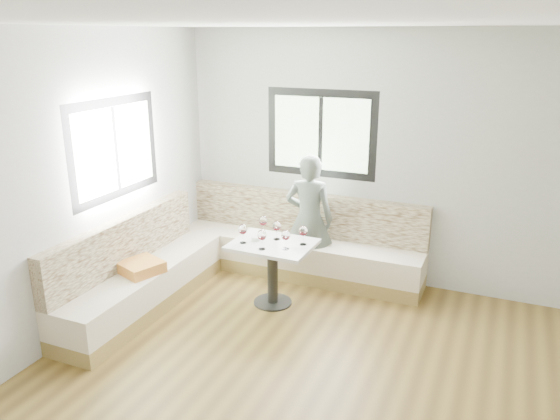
# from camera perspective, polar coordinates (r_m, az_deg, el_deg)

# --- Properties ---
(room) EXTENTS (5.01, 5.01, 2.81)m
(room) POSITION_cam_1_polar(r_m,az_deg,el_deg) (3.83, 3.97, -2.21)
(room) COLOR brown
(room) RESTS_ON ground
(banquette) EXTENTS (2.90, 2.80, 0.95)m
(banquette) POSITION_cam_1_polar(r_m,az_deg,el_deg) (6.12, -4.80, -5.18)
(banquette) COLOR #977F49
(banquette) RESTS_ON ground
(table) EXTENTS (0.84, 0.66, 0.68)m
(table) POSITION_cam_1_polar(r_m,az_deg,el_deg) (5.67, -0.78, -5.08)
(table) COLOR black
(table) RESTS_ON ground
(person) EXTENTS (0.59, 0.43, 1.49)m
(person) POSITION_cam_1_polar(r_m,az_deg,el_deg) (6.13, 3.05, -0.96)
(person) COLOR #4B554D
(person) RESTS_ON ground
(olive_ramekin) EXTENTS (0.09, 0.09, 0.04)m
(olive_ramekin) POSITION_cam_1_polar(r_m,az_deg,el_deg) (5.68, -2.54, -2.98)
(olive_ramekin) COLOR white
(olive_ramekin) RESTS_ON table
(wine_glass_a) EXTENTS (0.09, 0.09, 0.20)m
(wine_glass_a) POSITION_cam_1_polar(r_m,az_deg,el_deg) (5.57, -3.91, -2.09)
(wine_glass_a) COLOR white
(wine_glass_a) RESTS_ON table
(wine_glass_b) EXTENTS (0.09, 0.09, 0.20)m
(wine_glass_b) POSITION_cam_1_polar(r_m,az_deg,el_deg) (5.40, -1.91, -2.70)
(wine_glass_b) COLOR white
(wine_glass_b) RESTS_ON table
(wine_glass_c) EXTENTS (0.09, 0.09, 0.20)m
(wine_glass_c) POSITION_cam_1_polar(r_m,az_deg,el_deg) (5.40, 0.60, -2.69)
(wine_glass_c) COLOR white
(wine_glass_c) RESTS_ON table
(wine_glass_d) EXTENTS (0.09, 0.09, 0.20)m
(wine_glass_d) POSITION_cam_1_polar(r_m,az_deg,el_deg) (5.65, -0.35, -1.74)
(wine_glass_d) COLOR white
(wine_glass_d) RESTS_ON table
(wine_glass_e) EXTENTS (0.09, 0.09, 0.20)m
(wine_glass_e) POSITION_cam_1_polar(r_m,az_deg,el_deg) (5.52, 2.44, -2.25)
(wine_glass_e) COLOR white
(wine_glass_e) RESTS_ON table
(wine_glass_f) EXTENTS (0.09, 0.09, 0.20)m
(wine_glass_f) POSITION_cam_1_polar(r_m,az_deg,el_deg) (5.81, -1.78, -1.19)
(wine_glass_f) COLOR white
(wine_glass_f) RESTS_ON table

